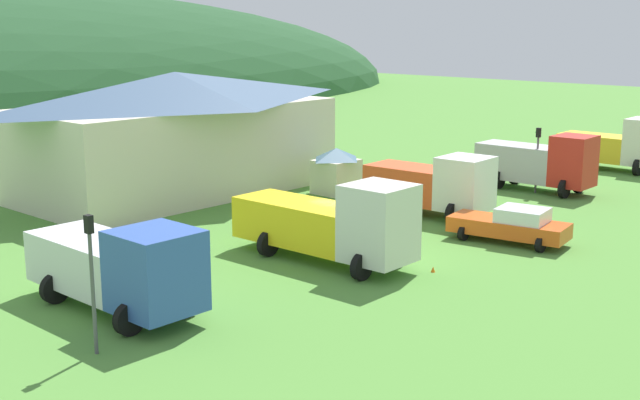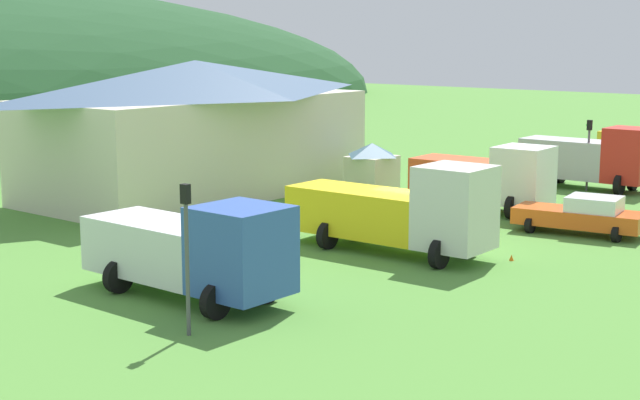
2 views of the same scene
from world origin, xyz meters
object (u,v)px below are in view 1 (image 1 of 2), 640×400
flatbed_truck_yellow (334,223)px  heavy_rig_white (435,184)px  traffic_light_east (537,153)px  traffic_cone_near_pickup (433,272)px  heavy_rig_striped (619,145)px  crane_truck_red (541,162)px  traffic_light_west (92,270)px  depot_building (177,131)px  box_truck_blue (120,266)px  service_pickup_orange (512,225)px  play_shed_cream (336,170)px

flatbed_truck_yellow → heavy_rig_white: (10.00, 1.79, -0.07)m
traffic_light_east → traffic_cone_near_pickup: traffic_light_east is taller
heavy_rig_striped → traffic_cone_near_pickup: bearing=-83.1°
crane_truck_red → flatbed_truck_yellow: bearing=-88.8°
flatbed_truck_yellow → traffic_light_west: size_ratio=1.95×
flatbed_truck_yellow → traffic_cone_near_pickup: bearing=23.2°
depot_building → traffic_cone_near_pickup: 20.69m
crane_truck_red → heavy_rig_striped: (9.89, -0.66, -0.01)m
depot_building → box_truck_blue: size_ratio=2.53×
heavy_rig_striped → traffic_light_east: bearing=-94.0°
depot_building → service_pickup_orange: size_ratio=3.46×
box_truck_blue → crane_truck_red: (28.74, -0.89, 0.09)m
box_truck_blue → traffic_light_west: (-2.68, -2.50, 0.98)m
crane_truck_red → traffic_cone_near_pickup: size_ratio=14.65×
service_pickup_orange → traffic_light_east: traffic_light_east is taller
traffic_light_west → traffic_cone_near_pickup: traffic_light_west is taller
play_shed_cream → crane_truck_red: bearing=-45.1°
traffic_cone_near_pickup → traffic_light_west: bearing=168.1°
traffic_light_west → crane_truck_red: bearing=2.9°
traffic_light_west → heavy_rig_striped: bearing=1.3°
service_pickup_orange → traffic_light_east: bearing=103.6°
depot_building → play_shed_cream: depot_building is taller
flatbed_truck_yellow → heavy_rig_white: flatbed_truck_yellow is taller
traffic_light_west → traffic_light_east: (30.72, 1.50, -0.27)m
play_shed_cream → heavy_rig_striped: size_ratio=0.39×
service_pickup_orange → traffic_light_east: size_ratio=1.45×
traffic_cone_near_pickup → flatbed_truck_yellow: bearing=114.1°
traffic_cone_near_pickup → service_pickup_orange: bearing=-0.5°
flatbed_truck_yellow → service_pickup_orange: flatbed_truck_yellow is taller
box_truck_blue → flatbed_truck_yellow: (9.35, -1.58, 0.07)m
depot_building → heavy_rig_white: size_ratio=2.84×
box_truck_blue → traffic_cone_near_pickup: bearing=64.5°
heavy_rig_striped → play_shed_cream: bearing=-117.7°
heavy_rig_white → service_pickup_orange: (-2.12, -5.68, -0.84)m
box_truck_blue → crane_truck_red: crane_truck_red is taller
box_truck_blue → flatbed_truck_yellow: flatbed_truck_yellow is taller
heavy_rig_striped → service_pickup_orange: size_ratio=1.23×
play_shed_cream → flatbed_truck_yellow: (-10.83, -9.25, 0.36)m
box_truck_blue → heavy_rig_striped: 38.66m
depot_building → traffic_light_east: (13.89, -15.74, -1.25)m
heavy_rig_striped → traffic_light_west: traffic_light_west is taller
box_truck_blue → flatbed_truck_yellow: bearing=81.0°
flatbed_truck_yellow → heavy_rig_white: size_ratio=1.25×
traffic_light_west → flatbed_truck_yellow: bearing=4.4°
flatbed_truck_yellow → heavy_rig_striped: flatbed_truck_yellow is taller
play_shed_cream → service_pickup_orange: play_shed_cream is taller
play_shed_cream → heavy_rig_striped: (18.43, -9.23, 0.37)m
flatbed_truck_yellow → traffic_light_west: 12.11m
service_pickup_orange → heavy_rig_striped: bearing=91.5°
crane_truck_red → traffic_light_west: size_ratio=1.60×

